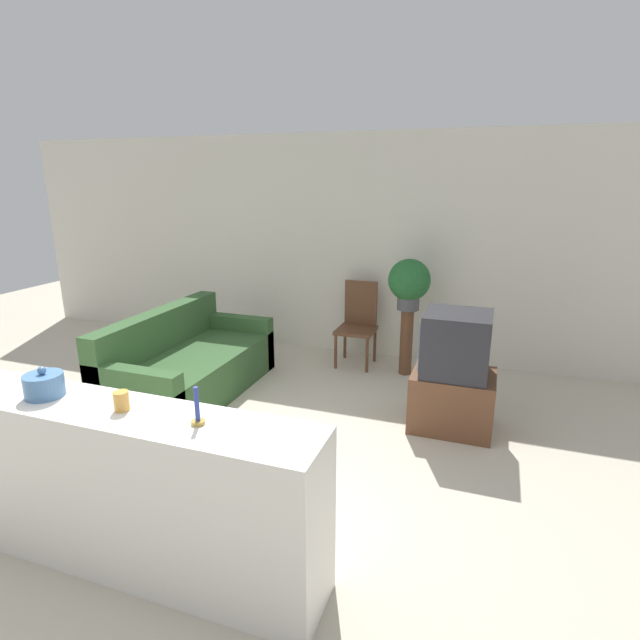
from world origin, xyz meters
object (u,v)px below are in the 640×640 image
wooden_chair (358,320)px  potted_plant (409,282)px  couch (188,366)px  decorative_bowl (44,385)px  television (456,343)px

wooden_chair → potted_plant: 0.84m
couch → wooden_chair: (1.42, 1.46, 0.24)m
wooden_chair → decorative_bowl: (-0.86, -3.62, 0.52)m
wooden_chair → decorative_bowl: decorative_bowl is taller
television → decorative_bowl: (-2.09, -2.32, 0.26)m
potted_plant → decorative_bowl: bearing=-113.1°
decorative_bowl → couch: bearing=104.5°
wooden_chair → television: bearing=-46.5°
television → potted_plant: (-0.61, 1.13, 0.28)m
wooden_chair → potted_plant: size_ratio=1.75×
couch → potted_plant: (2.03, 1.30, 0.78)m
television → decorative_bowl: bearing=-132.0°
decorative_bowl → potted_plant: bearing=66.9°
television → decorative_bowl: 3.13m
television → decorative_bowl: decorative_bowl is taller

